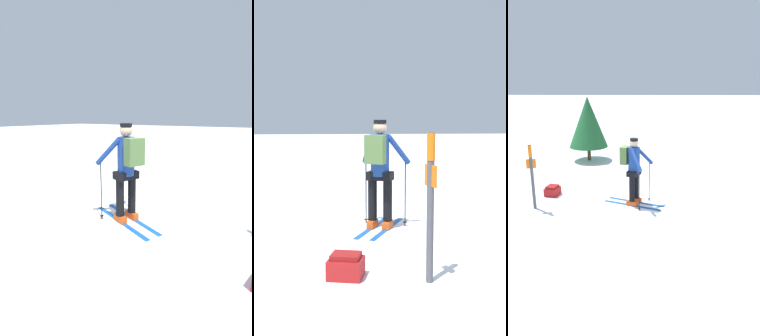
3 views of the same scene
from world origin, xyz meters
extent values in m
plane|color=white|center=(0.00, 0.00, 0.00)|extent=(80.00, 80.00, 0.00)
cube|color=#144C9E|center=(0.15, 0.34, 0.01)|extent=(1.53, 0.71, 0.01)
cube|color=#C64714|center=(0.15, 0.34, 0.07)|extent=(0.32, 0.22, 0.12)
cylinder|color=black|center=(0.15, 0.34, 0.50)|extent=(0.15, 0.15, 0.75)
cube|color=#144C9E|center=(0.05, 0.10, 0.01)|extent=(1.53, 0.71, 0.01)
cube|color=#C64714|center=(0.05, 0.10, 0.07)|extent=(0.32, 0.22, 0.12)
cylinder|color=black|center=(0.05, 0.10, 0.50)|extent=(0.15, 0.15, 0.75)
cube|color=black|center=(0.10, 0.22, 0.88)|extent=(0.40, 0.48, 0.14)
cylinder|color=navy|center=(0.10, 0.22, 1.22)|extent=(0.31, 0.31, 0.68)
sphere|color=tan|center=(0.10, 0.22, 1.67)|extent=(0.22, 0.22, 0.22)
cylinder|color=black|center=(0.10, 0.22, 1.77)|extent=(0.21, 0.21, 0.06)
cube|color=#4C6B38|center=(-0.13, 0.32, 1.33)|extent=(0.29, 0.36, 0.46)
cylinder|color=black|center=(0.51, 0.43, 0.57)|extent=(0.02, 0.02, 1.14)
cylinder|color=black|center=(0.51, 0.43, 0.06)|extent=(0.07, 0.07, 0.01)
cylinder|color=navy|center=(0.36, 0.40, 1.30)|extent=(0.50, 0.19, 0.52)
cylinder|color=black|center=(0.24, -0.22, 0.57)|extent=(0.02, 0.02, 1.14)
cylinder|color=black|center=(0.24, -0.22, 0.06)|extent=(0.07, 0.07, 0.01)
cylinder|color=navy|center=(0.16, -0.09, 1.30)|extent=(0.34, 0.46, 0.52)
cube|color=maroon|center=(-2.25, 0.83, 0.11)|extent=(0.44, 0.47, 0.23)
cube|color=maroon|center=(-2.25, 0.83, 0.26)|extent=(0.36, 0.39, 0.06)
cylinder|color=#4C4C51|center=(-2.48, -0.11, 0.84)|extent=(0.08, 0.08, 1.68)
cylinder|color=orange|center=(-2.48, -0.11, 1.53)|extent=(0.09, 0.09, 0.30)
cube|color=orange|center=(-2.48, -0.11, 1.21)|extent=(0.24, 0.09, 0.24)
camera|label=1|loc=(-2.01, 3.52, 1.91)|focal=24.00mm
camera|label=2|loc=(-7.49, 0.91, 1.86)|focal=50.00mm
camera|label=3|loc=(0.22, -7.95, 3.46)|focal=35.00mm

